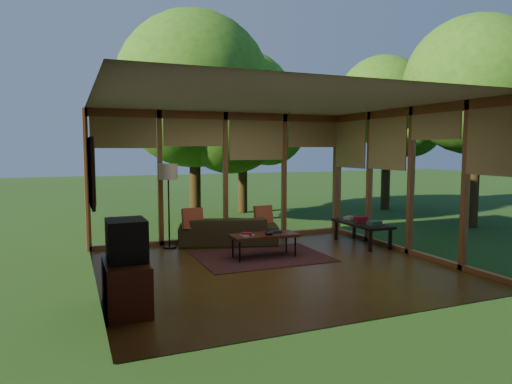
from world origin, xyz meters
name	(u,v)px	position (x,y,z in m)	size (l,w,h in m)	color
floor	(275,268)	(0.00, 0.00, 0.00)	(5.50, 5.50, 0.00)	#573716
ceiling	(275,100)	(0.00, 0.00, 2.70)	(5.50, 5.50, 0.00)	silver
wall_left	(94,192)	(-2.75, 0.00, 1.35)	(0.04, 5.00, 2.70)	beige
wall_front	(370,202)	(0.00, -2.50, 1.35)	(5.50, 0.04, 2.70)	beige
window_wall_back	(225,177)	(0.00, 2.50, 1.35)	(5.50, 0.12, 2.70)	#96582E
window_wall_right	(411,181)	(2.75, 0.00, 1.35)	(0.12, 5.00, 2.70)	#96582E
exterior_lawn	(375,199)	(8.00, 8.00, -0.01)	(40.00, 40.00, 0.00)	#22491B
tree_nw	(194,90)	(-0.05, 4.86, 3.42)	(3.94, 3.94, 5.40)	#372814
tree_ne	(241,105)	(1.84, 6.44, 3.26)	(3.23, 3.23, 4.89)	#372814
tree_se	(474,86)	(6.05, 1.70, 3.44)	(3.33, 3.33, 5.12)	#372814
tree_far	(383,102)	(6.16, 5.28, 3.40)	(2.87, 2.87, 4.85)	#372814
rug	(262,257)	(0.10, 0.75, 0.01)	(2.28, 1.62, 0.01)	maroon
sofa	(228,231)	(-0.11, 2.00, 0.29)	(1.97, 0.77, 0.58)	#37311B
pillow_left	(193,219)	(-0.86, 1.95, 0.58)	(0.40, 0.13, 0.40)	maroon
pillow_right	(263,215)	(0.64, 1.95, 0.57)	(0.38, 0.13, 0.38)	maroon
ct_book_lower	(247,235)	(-0.23, 0.66, 0.44)	(0.21, 0.16, 0.03)	#AEA99D
ct_book_upper	(247,233)	(-0.23, 0.66, 0.47)	(0.18, 0.14, 0.03)	maroon
ct_book_side	(275,231)	(0.37, 0.79, 0.44)	(0.22, 0.17, 0.03)	black
ct_bowl	(269,233)	(0.17, 0.61, 0.46)	(0.16, 0.16, 0.07)	black
media_cabinet	(126,285)	(-2.47, -1.08, 0.30)	(0.50, 1.00, 0.60)	#4D2115
television	(126,240)	(-2.45, -1.08, 0.85)	(0.45, 0.55, 0.50)	black
console_book_a	(374,223)	(2.40, 0.58, 0.50)	(0.24, 0.18, 0.09)	#335949
console_book_b	(361,219)	(2.40, 1.03, 0.51)	(0.24, 0.17, 0.11)	maroon
console_book_c	(349,218)	(2.40, 1.43, 0.49)	(0.22, 0.16, 0.06)	#AEA99D
floor_lamp	(168,176)	(-1.28, 2.15, 1.41)	(0.36, 0.36, 1.65)	black
coffee_table	(264,236)	(0.12, 0.71, 0.39)	(1.20, 0.50, 0.43)	#4D2115
side_console	(362,225)	(2.40, 0.98, 0.41)	(0.60, 1.40, 0.46)	black
wall_painting	(91,172)	(-2.71, 1.40, 1.55)	(0.06, 1.35, 1.15)	black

